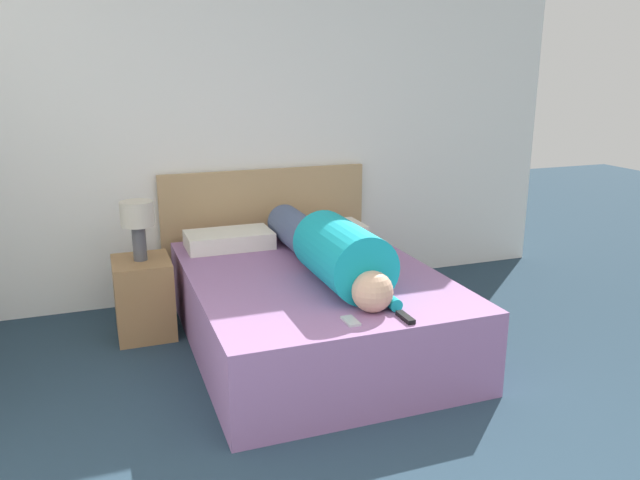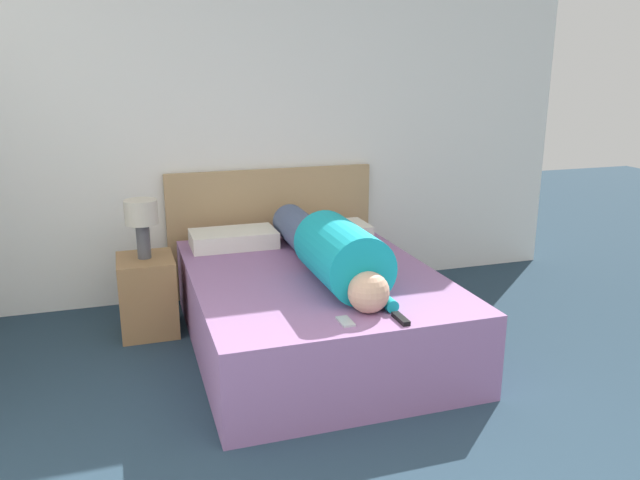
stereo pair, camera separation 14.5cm
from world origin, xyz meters
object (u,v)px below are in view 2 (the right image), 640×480
bed (313,309)px  pillow_second (330,231)px  nightstand (148,295)px  person_lying (330,250)px  cell_phone (345,321)px  table_lamp (142,218)px  tv_remote (401,319)px  pillow_near_headboard (233,239)px

bed → pillow_second: 0.88m
pillow_second → bed: bearing=-116.5°
bed → nightstand: size_ratio=3.83×
person_lying → cell_phone: size_ratio=13.15×
cell_phone → nightstand: bearing=123.6°
table_lamp → tv_remote: size_ratio=2.63×
tv_remote → pillow_near_headboard: bearing=109.1°
tv_remote → nightstand: bearing=129.6°
nightstand → tv_remote: nightstand is taller
pillow_near_headboard → person_lying: bearing=-61.7°
pillow_near_headboard → tv_remote: size_ratio=4.06×
table_lamp → person_lying: 1.28m
pillow_near_headboard → tv_remote: pillow_near_headboard is taller
bed → pillow_second: size_ratio=3.47×
bed → pillow_second: bearing=63.5°
table_lamp → person_lying: bearing=-31.2°
table_lamp → person_lying: table_lamp is taller
nightstand → pillow_near_headboard: size_ratio=0.86×
nightstand → tv_remote: bearing=-50.4°
tv_remote → person_lying: bearing=98.1°
nightstand → cell_phone: bearing=-56.4°
table_lamp → pillow_second: size_ratio=0.68×
table_lamp → pillow_near_headboard: 0.70m
table_lamp → pillow_near_headboard: (0.63, 0.18, -0.24)m
tv_remote → cell_phone: tv_remote is taller
cell_phone → pillow_near_headboard: bearing=100.5°
bed → pillow_near_headboard: pillow_near_headboard is taller
pillow_near_headboard → pillow_second: size_ratio=1.05×
pillow_near_headboard → pillow_second: (0.74, 0.00, -0.01)m
pillow_second → tv_remote: bearing=-96.0°
bed → table_lamp: bearing=151.1°
cell_phone → person_lying: bearing=77.2°
table_lamp → cell_phone: (0.92, -1.38, -0.30)m
pillow_near_headboard → pillow_second: 0.74m
bed → person_lying: bearing=-52.1°
pillow_near_headboard → table_lamp: bearing=-163.8°
pillow_near_headboard → tv_remote: bearing=-70.9°
bed → table_lamp: (-1.00, 0.55, 0.55)m
table_lamp → tv_remote: (1.20, -1.45, -0.29)m
bed → tv_remote: tv_remote is taller
nightstand → person_lying: bearing=-31.2°
person_lying → cell_phone: person_lying is taller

